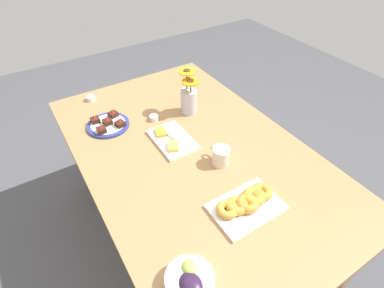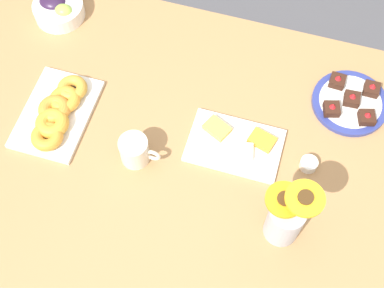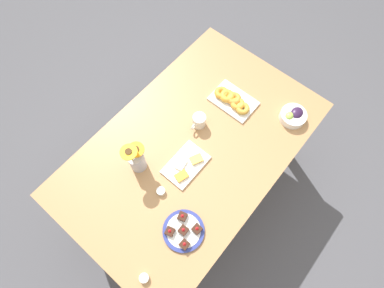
{
  "view_description": "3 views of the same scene",
  "coord_description": "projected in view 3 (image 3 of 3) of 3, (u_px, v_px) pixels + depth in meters",
  "views": [
    {
      "loc": [
        -0.91,
        0.57,
        1.72
      ],
      "look_at": [
        0.0,
        0.0,
        0.78
      ],
      "focal_mm": 28.0,
      "sensor_mm": 36.0,
      "label": 1
    },
    {
      "loc": [
        0.19,
        -0.64,
        2.07
      ],
      "look_at": [
        0.0,
        0.0,
        0.78
      ],
      "focal_mm": 50.0,
      "sensor_mm": 36.0,
      "label": 2
    },
    {
      "loc": [
        0.53,
        0.45,
        2.37
      ],
      "look_at": [
        0.0,
        0.0,
        0.78
      ],
      "focal_mm": 28.0,
      "sensor_mm": 36.0,
      "label": 3
    }
  ],
  "objects": [
    {
      "name": "flower_vase",
      "position": [
        137.0,
        160.0,
        1.64
      ],
      "size": [
        0.13,
        0.09,
        0.25
      ],
      "color": "#B2B2BC",
      "rests_on": "dining_table"
    },
    {
      "name": "cheese_platter",
      "position": [
        186.0,
        165.0,
        1.71
      ],
      "size": [
        0.26,
        0.17,
        0.03
      ],
      "color": "white",
      "rests_on": "dining_table"
    },
    {
      "name": "jam_cup_berry",
      "position": [
        144.0,
        278.0,
        1.47
      ],
      "size": [
        0.05,
        0.05,
        0.03
      ],
      "color": "white",
      "rests_on": "dining_table"
    },
    {
      "name": "ground_plane",
      "position": [
        192.0,
        182.0,
        2.45
      ],
      "size": [
        6.0,
        6.0,
        0.0
      ],
      "primitive_type": "plane",
      "color": "#4C4C51"
    },
    {
      "name": "grape_bowl",
      "position": [
        293.0,
        116.0,
        1.82
      ],
      "size": [
        0.16,
        0.16,
        0.07
      ],
      "color": "white",
      "rests_on": "dining_table"
    },
    {
      "name": "coffee_mug",
      "position": [
        199.0,
        121.0,
        1.79
      ],
      "size": [
        0.11,
        0.08,
        0.09
      ],
      "color": "silver",
      "rests_on": "dining_table"
    },
    {
      "name": "jam_cup_honey",
      "position": [
        161.0,
        191.0,
        1.65
      ],
      "size": [
        0.05,
        0.05,
        0.03
      ],
      "color": "white",
      "rests_on": "dining_table"
    },
    {
      "name": "croissant_platter",
      "position": [
        232.0,
        100.0,
        1.87
      ],
      "size": [
        0.19,
        0.28,
        0.05
      ],
      "color": "white",
      "rests_on": "dining_table"
    },
    {
      "name": "dining_table",
      "position": [
        192.0,
        152.0,
        1.85
      ],
      "size": [
        1.6,
        1.0,
        0.74
      ],
      "color": "#A87A4C",
      "rests_on": "ground_plane"
    },
    {
      "name": "dessert_plate",
      "position": [
        184.0,
        231.0,
        1.57
      ],
      "size": [
        0.22,
        0.22,
        0.05
      ],
      "color": "navy",
      "rests_on": "dining_table"
    }
  ]
}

